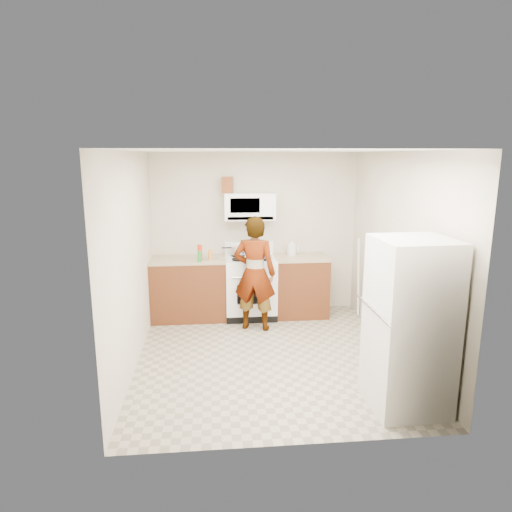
{
  "coord_description": "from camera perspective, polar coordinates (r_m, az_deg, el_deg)",
  "views": [
    {
      "loc": [
        -0.67,
        -5.25,
        2.45
      ],
      "look_at": [
        -0.1,
        0.55,
        1.16
      ],
      "focal_mm": 32.0,
      "sensor_mm": 36.0,
      "label": 1
    }
  ],
  "objects": [
    {
      "name": "pot_lid",
      "position": [
        6.86,
        -5.78,
        -0.28
      ],
      "size": [
        0.33,
        0.33,
        0.01
      ],
      "primitive_type": "cylinder",
      "rotation": [
        0.0,
        0.0,
        -0.24
      ],
      "color": "white",
      "rests_on": "counter_left"
    },
    {
      "name": "bottle_spray",
      "position": [
        6.75,
        -7.03,
        0.43
      ],
      "size": [
        0.07,
        0.07,
        0.23
      ],
      "primitive_type": "cylinder",
      "rotation": [
        0.0,
        0.0,
        0.03
      ],
      "color": "red",
      "rests_on": "counter_left"
    },
    {
      "name": "right_wall",
      "position": [
        5.84,
        17.33,
        0.04
      ],
      "size": [
        0.02,
        3.6,
        2.5
      ],
      "primitive_type": "cube",
      "color": "beige",
      "rests_on": "floor"
    },
    {
      "name": "counter_left",
      "position": [
        6.92,
        -8.5,
        -0.46
      ],
      "size": [
        1.14,
        0.64,
        0.03
      ],
      "primitive_type": "cube",
      "color": "tan",
      "rests_on": "cabinet_left"
    },
    {
      "name": "tray",
      "position": [
        6.83,
        1.0,
        -0.17
      ],
      "size": [
        0.27,
        0.19,
        0.05
      ],
      "primitive_type": "cube",
      "rotation": [
        0.0,
        0.0,
        -0.14
      ],
      "color": "silver",
      "rests_on": "gas_range"
    },
    {
      "name": "microwave",
      "position": [
        6.92,
        -0.83,
        6.25
      ],
      "size": [
        0.76,
        0.38,
        0.4
      ],
      "primitive_type": "cube",
      "color": "white",
      "rests_on": "back_wall"
    },
    {
      "name": "saucepan",
      "position": [
        7.05,
        -2.3,
        0.73
      ],
      "size": [
        0.27,
        0.27,
        0.12
      ],
      "primitive_type": "cylinder",
      "rotation": [
        0.0,
        0.0,
        0.23
      ],
      "color": "silver",
      "rests_on": "gas_range"
    },
    {
      "name": "jug",
      "position": [
        6.88,
        -3.57,
        8.87
      ],
      "size": [
        0.18,
        0.18,
        0.24
      ],
      "primitive_type": "cube",
      "rotation": [
        0.0,
        0.0,
        -0.36
      ],
      "color": "brown",
      "rests_on": "microwave"
    },
    {
      "name": "fridge",
      "position": [
        4.67,
        18.63,
        -8.23
      ],
      "size": [
        0.72,
        0.72,
        1.7
      ],
      "primitive_type": "cube",
      "rotation": [
        0.0,
        0.0,
        0.03
      ],
      "color": "beige",
      "rests_on": "floor"
    },
    {
      "name": "kettle",
      "position": [
        7.11,
        4.5,
        0.84
      ],
      "size": [
        0.17,
        0.17,
        0.17
      ],
      "primitive_type": "cylinder",
      "rotation": [
        0.0,
        0.0,
        0.21
      ],
      "color": "silver",
      "rests_on": "counter_right"
    },
    {
      "name": "floor",
      "position": [
        5.83,
        1.57,
        -12.38
      ],
      "size": [
        3.6,
        3.6,
        0.0
      ],
      "primitive_type": "plane",
      "color": "gray",
      "rests_on": "ground"
    },
    {
      "name": "counter_right",
      "position": [
        7.04,
        5.62,
        -0.16
      ],
      "size": [
        0.82,
        0.64,
        0.03
      ],
      "primitive_type": "cube",
      "color": "tan",
      "rests_on": "cabinet_right"
    },
    {
      "name": "broom",
      "position": [
        7.05,
        12.68,
        -2.72
      ],
      "size": [
        0.16,
        0.26,
        1.26
      ],
      "primitive_type": "cylinder",
      "rotation": [
        0.14,
        -0.14,
        0.28
      ],
      "color": "white",
      "rests_on": "floor"
    },
    {
      "name": "person",
      "position": [
        6.43,
        -0.16,
        -2.21
      ],
      "size": [
        0.68,
        0.54,
        1.64
      ],
      "primitive_type": "imported",
      "rotation": [
        0.0,
        0.0,
        2.86
      ],
      "color": "tan",
      "rests_on": "floor"
    },
    {
      "name": "bottle_hot_sauce",
      "position": [
        6.78,
        -5.78,
        0.15
      ],
      "size": [
        0.05,
        0.05,
        0.15
      ],
      "primitive_type": "cylinder",
      "rotation": [
        0.0,
        0.0,
        -0.03
      ],
      "color": "orange",
      "rests_on": "counter_left"
    },
    {
      "name": "cabinet_left",
      "position": [
        7.04,
        -8.38,
        -4.17
      ],
      "size": [
        1.12,
        0.62,
        0.9
      ],
      "primitive_type": "cube",
      "color": "#582C14",
      "rests_on": "floor"
    },
    {
      "name": "gas_range",
      "position": [
        7.03,
        -0.71,
        -3.75
      ],
      "size": [
        0.76,
        0.65,
        1.13
      ],
      "color": "white",
      "rests_on": "floor"
    },
    {
      "name": "back_wall",
      "position": [
        7.17,
        -0.14,
        2.84
      ],
      "size": [
        3.2,
        0.02,
        2.5
      ],
      "primitive_type": "cube",
      "color": "beige",
      "rests_on": "floor"
    },
    {
      "name": "cabinet_right",
      "position": [
        7.16,
        5.54,
        -3.82
      ],
      "size": [
        0.8,
        0.62,
        0.9
      ],
      "primitive_type": "cube",
      "color": "#582C14",
      "rests_on": "floor"
    },
    {
      "name": "bottle_green_cap",
      "position": [
        6.65,
        -7.09,
        -0.06
      ],
      "size": [
        0.07,
        0.07,
        0.16
      ],
      "primitive_type": "cylinder",
      "rotation": [
        0.0,
        0.0,
        0.4
      ],
      "color": "#167C2B",
      "rests_on": "counter_left"
    }
  ]
}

